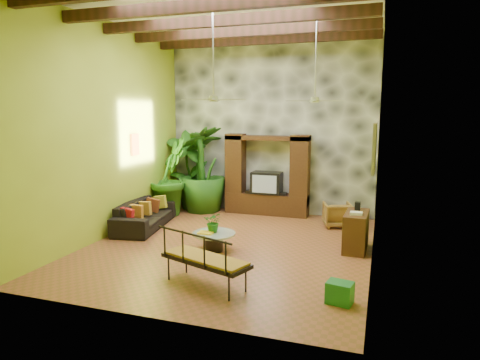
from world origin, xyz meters
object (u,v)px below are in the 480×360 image
(tall_plant_a, at_px, (188,170))
(tall_plant_b, at_px, (169,177))
(ceiling_fan_front, at_px, (213,89))
(entertainment_center, at_px, (267,181))
(iron_bench, at_px, (204,257))
(tall_plant_c, at_px, (202,169))
(wicker_armchair, at_px, (337,215))
(green_bin, at_px, (340,293))
(coffee_table, at_px, (214,239))
(ceiling_fan_back, at_px, (315,91))
(side_console, at_px, (356,231))
(sofa, at_px, (145,214))

(tall_plant_a, height_order, tall_plant_b, tall_plant_a)
(ceiling_fan_front, bearing_deg, entertainment_center, 86.76)
(tall_plant_a, relative_size, iron_bench, 1.40)
(entertainment_center, distance_m, tall_plant_c, 1.94)
(wicker_armchair, bearing_deg, green_bin, 79.88)
(tall_plant_c, xyz_separation_m, coffee_table, (1.69, -3.33, -1.01))
(ceiling_fan_front, distance_m, tall_plant_a, 4.67)
(ceiling_fan_back, relative_size, green_bin, 4.75)
(ceiling_fan_front, bearing_deg, tall_plant_c, 117.26)
(wicker_armchair, height_order, tall_plant_b, tall_plant_b)
(ceiling_fan_front, relative_size, side_console, 1.82)
(entertainment_center, bearing_deg, coffee_table, -93.35)
(tall_plant_a, height_order, tall_plant_c, tall_plant_c)
(ceiling_fan_front, height_order, wicker_armchair, ceiling_fan_front)
(entertainment_center, bearing_deg, ceiling_fan_front, -93.24)
(ceiling_fan_back, height_order, sofa, ceiling_fan_back)
(entertainment_center, height_order, iron_bench, entertainment_center)
(coffee_table, xyz_separation_m, iron_bench, (0.56, -1.83, 0.28))
(ceiling_fan_back, xyz_separation_m, sofa, (-4.18, -0.45, -3.06))
(iron_bench, xyz_separation_m, green_bin, (2.23, 0.11, -0.36))
(entertainment_center, distance_m, tall_plant_b, 2.81)
(wicker_armchair, bearing_deg, tall_plant_c, -23.70)
(coffee_table, relative_size, iron_bench, 0.53)
(ceiling_fan_back, height_order, tall_plant_a, ceiling_fan_back)
(entertainment_center, distance_m, ceiling_fan_front, 4.30)
(ceiling_fan_front, xyz_separation_m, side_console, (2.85, 1.01, -2.99))
(tall_plant_a, height_order, iron_bench, tall_plant_a)
(wicker_armchair, distance_m, tall_plant_a, 4.66)
(entertainment_center, height_order, tall_plant_b, entertainment_center)
(sofa, bearing_deg, side_console, -101.04)
(sofa, xyz_separation_m, tall_plant_a, (0.13, 2.30, 0.86))
(wicker_armchair, height_order, tall_plant_c, tall_plant_c)
(ceiling_fan_back, bearing_deg, coffee_table, -137.97)
(side_console, xyz_separation_m, green_bin, (-0.07, -2.75, -0.24))
(side_console, bearing_deg, iron_bench, -126.49)
(entertainment_center, xyz_separation_m, green_bin, (2.58, -5.28, -0.79))
(tall_plant_b, height_order, side_console, tall_plant_b)
(coffee_table, bearing_deg, wicker_armchair, 51.04)
(side_console, bearing_deg, coffee_table, -157.77)
(entertainment_center, bearing_deg, side_console, -43.67)
(tall_plant_a, relative_size, green_bin, 6.13)
(wicker_armchair, xyz_separation_m, tall_plant_b, (-4.73, -0.19, 0.78))
(ceiling_fan_back, distance_m, wicker_armchair, 3.35)
(tall_plant_b, bearing_deg, tall_plant_a, 76.61)
(tall_plant_a, bearing_deg, wicker_armchair, -8.23)
(sofa, bearing_deg, ceiling_fan_back, -93.34)
(green_bin, bearing_deg, entertainment_center, 116.04)
(tall_plant_a, bearing_deg, ceiling_fan_back, -24.58)
(iron_bench, relative_size, green_bin, 4.39)
(wicker_armchair, height_order, coffee_table, wicker_armchair)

